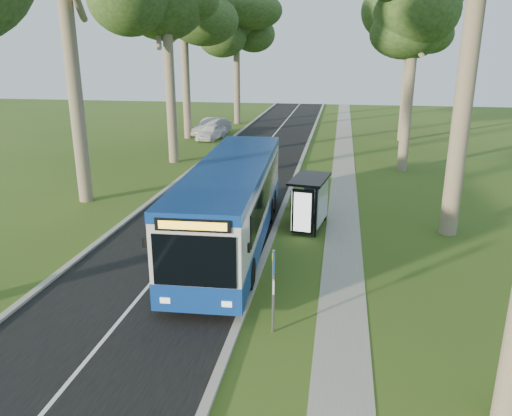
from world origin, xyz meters
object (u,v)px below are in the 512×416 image
Objects in this scene: car_white at (211,132)px; car_silver at (212,127)px; bus_stop_sign at (273,282)px; bus_shelter at (312,195)px; litter_bin at (295,200)px; bus at (232,203)px.

car_silver reaches higher than car_white.
bus_stop_sign is 8.66m from bus_shelter.
car_white is at bearing 98.76° from bus_stop_sign.
car_white is (-10.32, 22.12, -0.93)m from bus_shelter.
bus_stop_sign reaches higher than car_silver.
car_white is (-9.35, 19.18, 0.22)m from litter_bin.
car_white reaches higher than litter_bin.
bus is 2.72× the size of car_silver.
car_white is at bearing 115.99° from litter_bin.
bus is 5.75m from litter_bin.
bus is at bearing -134.80° from bus_shelter.
litter_bin is at bearing -49.35° from car_silver.
bus_shelter is (3.06, 2.26, -0.15)m from bus.
bus_shelter is 26.69m from car_silver.
litter_bin is 23.61m from car_silver.
bus is 14.02× the size of litter_bin.
bus_shelter is at bearing 33.87° from bus.
car_silver is at bearing 122.65° from bus_shelter.
litter_bin is at bearing 116.97° from bus_shelter.
car_white is at bearing 123.72° from bus_shelter.
bus_stop_sign is at bearing -56.72° from car_silver.
car_silver is (-10.30, 33.03, -0.78)m from bus_stop_sign.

